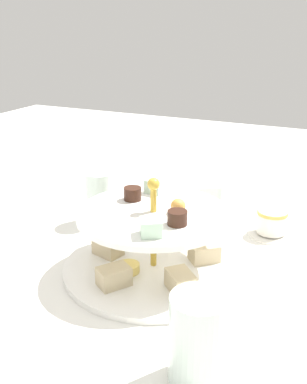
% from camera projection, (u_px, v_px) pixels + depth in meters
% --- Properties ---
extents(ground_plane, '(2.40, 2.40, 0.00)m').
position_uv_depth(ground_plane, '(154.00, 270.00, 0.77)').
color(ground_plane, silver).
extents(tiered_serving_stand, '(0.30, 0.30, 0.16)m').
position_uv_depth(tiered_serving_stand, '(153.00, 246.00, 0.75)').
color(tiered_serving_stand, white).
rests_on(tiered_serving_stand, ground_plane).
extents(water_glass_tall_right, '(0.07, 0.07, 0.11)m').
position_uv_depth(water_glass_tall_right, '(198.00, 339.00, 0.52)').
color(water_glass_tall_right, silver).
rests_on(water_glass_tall_right, ground_plane).
extents(water_glass_short_left, '(0.06, 0.06, 0.08)m').
position_uv_depth(water_glass_short_left, '(211.00, 200.00, 0.97)').
color(water_glass_short_left, silver).
rests_on(water_glass_short_left, ground_plane).
extents(teacup_with_saucer, '(0.09, 0.09, 0.05)m').
position_uv_depth(teacup_with_saucer, '(272.00, 223.00, 0.89)').
color(teacup_with_saucer, white).
rests_on(teacup_with_saucer, ground_plane).
extents(water_glass_mid_back, '(0.06, 0.06, 0.11)m').
position_uv_depth(water_glass_mid_back, '(100.00, 197.00, 0.94)').
color(water_glass_mid_back, silver).
rests_on(water_glass_mid_back, ground_plane).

